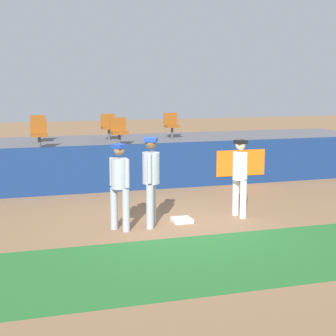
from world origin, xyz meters
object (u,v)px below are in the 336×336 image
object	(u,v)px
player_fielder_home	(240,173)
seat_back_center	(109,125)
seat_front_center	(119,130)
seat_front_left	(39,132)
player_coach_visitor	(151,176)
player_runner_visitor	(120,181)
seat_back_right	(172,124)
first_base	(182,220)
seat_back_left	(38,127)

from	to	relation	value
player_fielder_home	seat_back_center	distance (m)	6.96
seat_front_center	seat_front_left	xyz separation A→B (m)	(-2.29, -0.00, -0.00)
player_coach_visitor	seat_front_left	xyz separation A→B (m)	(-1.86, 5.19, 0.46)
player_fielder_home	seat_front_left	bearing A→B (deg)	-149.92
player_fielder_home	player_runner_visitor	distance (m)	2.75
player_fielder_home	seat_front_left	xyz separation A→B (m)	(-3.92, 4.96, 0.54)
seat_back_right	seat_front_center	world-z (taller)	same
player_coach_visitor	player_fielder_home	bearing A→B (deg)	120.15
player_fielder_home	first_base	bearing A→B (deg)	-94.91
seat_back_center	seat_front_left	world-z (taller)	same
player_runner_visitor	player_coach_visitor	size ratio (longest dim) A/B	0.95
player_runner_visitor	seat_back_left	distance (m)	7.18
player_fielder_home	seat_back_right	distance (m)	6.80
player_fielder_home	seat_front_center	xyz separation A→B (m)	(-1.63, 4.96, 0.54)
player_coach_visitor	first_base	bearing A→B (deg)	125.84
seat_back_right	seat_back_left	xyz separation A→B (m)	(-4.40, -0.00, -0.00)
seat_back_center	player_fielder_home	bearing A→B (deg)	-76.74
first_base	seat_back_left	bearing A→B (deg)	109.94
seat_back_left	seat_front_left	size ratio (longest dim) A/B	1.00
player_coach_visitor	seat_front_center	world-z (taller)	seat_front_center
first_base	seat_front_center	distance (m)	5.25
first_base	seat_front_center	bearing A→B (deg)	93.17
player_coach_visitor	seat_back_right	world-z (taller)	seat_back_right
seat_back_left	seat_front_left	world-z (taller)	same
seat_back_right	seat_front_center	distance (m)	2.84
seat_back_right	seat_back_left	world-z (taller)	same
first_base	seat_back_center	distance (m)	7.00
player_coach_visitor	seat_front_center	distance (m)	5.23
player_fielder_home	player_runner_visitor	xyz separation A→B (m)	(-2.73, -0.32, 0.03)
player_fielder_home	player_runner_visitor	size ratio (longest dim) A/B	0.98
player_fielder_home	seat_back_right	world-z (taller)	seat_back_right
seat_back_left	seat_front_center	world-z (taller)	same
player_coach_visitor	seat_back_left	xyz separation A→B (m)	(-1.77, 6.99, 0.46)
seat_back_right	seat_back_center	xyz separation A→B (m)	(-2.16, -0.00, -0.00)
seat_back_center	seat_front_left	size ratio (longest dim) A/B	1.00
player_fielder_home	player_coach_visitor	size ratio (longest dim) A/B	0.93
seat_front_left	first_base	bearing A→B (deg)	-62.98
seat_back_left	seat_back_right	bearing A→B (deg)	0.00
seat_front_left	seat_back_left	bearing A→B (deg)	87.18
seat_back_right	seat_back_center	size ratio (longest dim) A/B	1.00
first_base	seat_back_right	distance (m)	7.25
seat_front_left	player_fielder_home	bearing A→B (deg)	-51.65
player_runner_visitor	seat_back_center	bearing A→B (deg)	132.71
first_base	seat_back_center	xyz separation A→B (m)	(-0.24, 6.83, 1.47)
seat_back_center	seat_back_left	bearing A→B (deg)	180.00
first_base	seat_back_left	xyz separation A→B (m)	(-2.48, 6.83, 1.47)
seat_back_center	seat_front_center	size ratio (longest dim) A/B	1.00
seat_back_left	player_coach_visitor	bearing A→B (deg)	-75.81
player_runner_visitor	seat_back_right	size ratio (longest dim) A/B	2.06
player_fielder_home	player_coach_visitor	distance (m)	2.08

